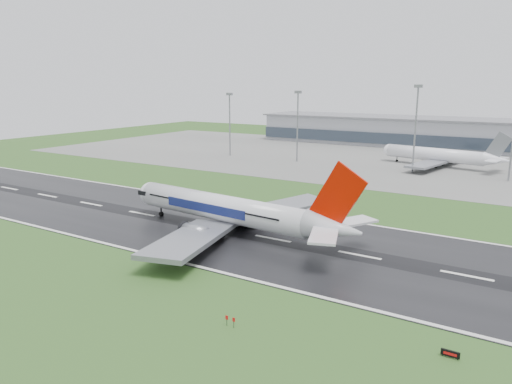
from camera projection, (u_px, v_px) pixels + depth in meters
The scene contains 10 objects.
ground at pixel (359, 256), 95.84m from camera, with size 520.00×520.00×0.00m, color #274D1C.
runway at pixel (359, 255), 95.83m from camera, with size 400.00×45.00×0.10m, color black.
apron at pixel (463, 166), 199.56m from camera, with size 400.00×130.00×0.08m, color slate.
terminal at pixel (483, 136), 247.70m from camera, with size 240.00×36.00×15.00m, color gray.
main_airliner at pixel (234, 194), 107.84m from camera, with size 62.29×59.32×18.39m, color silver, non-canonical shape.
parked_airliner at pixel (440, 148), 197.41m from camera, with size 52.81×49.16×15.48m, color white, non-canonical shape.
runway_sign at pixel (450, 354), 59.91m from camera, with size 2.30×0.26×1.04m, color black, non-canonical shape.
floodmast_0 at pixel (230, 126), 227.40m from camera, with size 0.64×0.64×28.44m, color gray.
floodmast_1 at pixel (297, 128), 208.83m from camera, with size 0.64×0.64×29.65m, color gray.
floodmast_2 at pixel (415, 131), 182.73m from camera, with size 0.64×0.64×32.25m, color gray.
Camera 1 is at (29.99, -88.05, 33.58)m, focal length 33.56 mm.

